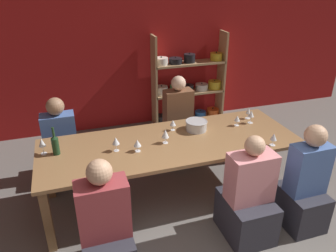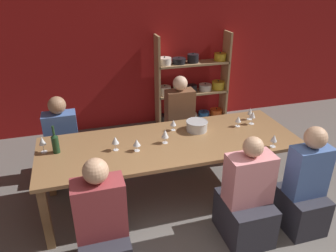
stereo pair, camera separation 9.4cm
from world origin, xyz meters
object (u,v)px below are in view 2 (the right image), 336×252
wine_glass_empty_a (115,140)px  person_near_a (304,192)px  person_far_b (179,130)px  shelf_unit (192,87)px  wine_glass_red_b (42,141)px  dining_table (170,147)px  wine_glass_white_e (253,115)px  wine_glass_red_a (250,112)px  person_near_b (103,233)px  wine_glass_white_d (165,134)px  wine_glass_white_c (137,143)px  wine_glass_white_a (238,119)px  wine_glass_red_c (173,123)px  wine_bottle_green (55,143)px  wine_glass_white_b (274,139)px  person_far_a (64,148)px  person_near_c (246,203)px  mixing_bowl (197,125)px

wine_glass_empty_a → person_near_a: bearing=-25.7°
person_near_a → person_far_b: bearing=114.6°
shelf_unit → wine_glass_red_b: 3.07m
dining_table → wine_glass_white_e: 1.16m
wine_glass_red_a → person_near_b: 2.41m
wine_glass_white_d → person_near_a: size_ratio=0.14×
wine_glass_white_c → wine_glass_empty_a: wine_glass_empty_a is taller
dining_table → person_far_b: size_ratio=2.35×
person_near_b → wine_glass_white_a: bearing=29.0°
wine_glass_white_a → wine_glass_white_c: (-1.34, -0.24, 0.00)m
wine_glass_red_c → person_near_b: bearing=-131.7°
wine_glass_white_c → wine_bottle_green: bearing=165.8°
wine_glass_white_a → wine_glass_white_c: wine_glass_white_c is taller
wine_glass_white_a → wine_glass_white_b: (0.13, -0.58, 0.01)m
wine_glass_red_a → person_far_a: person_far_a is taller
shelf_unit → wine_glass_empty_a: shelf_unit is taller
wine_bottle_green → wine_glass_red_c: bearing=6.6°
wine_glass_white_a → wine_glass_white_d: size_ratio=0.82×
wine_glass_white_c → person_far_b: (0.80, 0.95, -0.40)m
wine_glass_red_a → person_far_b: (-0.78, 0.55, -0.41)m
dining_table → person_near_c: (0.54, -0.84, -0.28)m
wine_glass_red_a → wine_bottle_green: bearing=-175.7°
wine_glass_white_e → person_near_b: 2.32m
wine_glass_red_a → wine_glass_white_b: (-0.11, -0.73, -0.01)m
wine_glass_white_b → person_far_a: (-2.27, 1.30, -0.46)m
wine_glass_white_b → wine_glass_white_d: (-1.12, 0.43, 0.01)m
wine_bottle_green → wine_glass_red_b: (-0.13, 0.05, 0.01)m
wine_glass_white_c → person_near_a: size_ratio=0.12×
wine_glass_red_a → person_near_c: bearing=-118.9°
wine_glass_white_c → person_near_c: bearing=-37.9°
wine_glass_empty_a → wine_glass_white_c: bearing=-20.5°
person_far_a → wine_glass_white_b: bearing=150.2°
person_far_b → wine_glass_red_c: bearing=64.6°
wine_glass_red_c → person_near_c: size_ratio=0.12×
wine_glass_empty_a → person_near_a: (1.81, -0.87, -0.44)m
wine_glass_white_b → person_near_c: size_ratio=0.13×
wine_glass_white_a → wine_glass_red_a: bearing=31.0°
dining_table → wine_bottle_green: (-1.25, 0.11, 0.19)m
wine_bottle_green → wine_glass_white_b: size_ratio=2.13×
dining_table → mixing_bowl: (0.39, 0.19, 0.13)m
mixing_bowl → wine_glass_white_d: bearing=-156.6°
shelf_unit → wine_glass_white_e: 1.91m
wine_glass_white_a → wine_glass_white_d: wine_glass_white_d is taller
person_far_b → wine_glass_white_e: bearing=137.0°
dining_table → wine_glass_red_c: (0.12, 0.27, 0.17)m
shelf_unit → wine_glass_white_d: size_ratio=9.56×
wine_bottle_green → wine_glass_red_c: size_ratio=2.29×
dining_table → wine_glass_red_c: 0.34m
wine_glass_white_a → wine_glass_white_c: size_ratio=0.98×
wine_glass_red_b → wine_glass_red_c: bearing=4.2°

